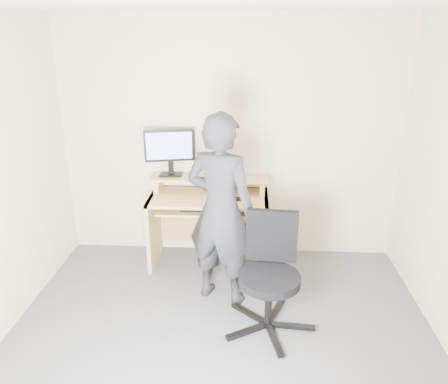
# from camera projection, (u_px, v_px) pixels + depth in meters

# --- Properties ---
(ground) EXTENTS (3.50, 3.50, 0.00)m
(ground) POSITION_uv_depth(u_px,v_px,m) (219.00, 358.00, 3.31)
(ground) COLOR #55555A
(ground) RESTS_ON ground
(back_wall) EXTENTS (3.50, 0.02, 2.50)m
(back_wall) POSITION_uv_depth(u_px,v_px,m) (230.00, 141.00, 4.51)
(back_wall) COLOR beige
(back_wall) RESTS_ON ground
(desk) EXTENTS (1.20, 0.60, 0.91)m
(desk) POSITION_uv_depth(u_px,v_px,m) (210.00, 212.00, 4.56)
(desk) COLOR tan
(desk) RESTS_ON ground
(monitor) EXTENTS (0.51, 0.15, 0.49)m
(monitor) POSITION_uv_depth(u_px,v_px,m) (170.00, 148.00, 4.42)
(monitor) COLOR black
(monitor) RESTS_ON desk
(external_drive) EXTENTS (0.09, 0.14, 0.20)m
(external_drive) POSITION_uv_depth(u_px,v_px,m) (214.00, 166.00, 4.50)
(external_drive) COLOR black
(external_drive) RESTS_ON desk
(travel_mug) EXTENTS (0.09, 0.09, 0.20)m
(travel_mug) POSITION_uv_depth(u_px,v_px,m) (220.00, 167.00, 4.46)
(travel_mug) COLOR silver
(travel_mug) RESTS_ON desk
(smartphone) EXTENTS (0.07, 0.13, 0.01)m
(smartphone) POSITION_uv_depth(u_px,v_px,m) (236.00, 177.00, 4.47)
(smartphone) COLOR black
(smartphone) RESTS_ON desk
(charger) EXTENTS (0.05, 0.04, 0.03)m
(charger) POSITION_uv_depth(u_px,v_px,m) (191.00, 178.00, 4.41)
(charger) COLOR black
(charger) RESTS_ON desk
(headphones) EXTENTS (0.16, 0.16, 0.06)m
(headphones) POSITION_uv_depth(u_px,v_px,m) (198.00, 174.00, 4.55)
(headphones) COLOR silver
(headphones) RESTS_ON desk
(keyboard) EXTENTS (0.47, 0.21, 0.03)m
(keyboard) POSITION_uv_depth(u_px,v_px,m) (204.00, 207.00, 4.36)
(keyboard) COLOR black
(keyboard) RESTS_ON desk
(mouse) EXTENTS (0.10, 0.06, 0.04)m
(mouse) POSITION_uv_depth(u_px,v_px,m) (239.00, 199.00, 4.30)
(mouse) COLOR black
(mouse) RESTS_ON desk
(office_chair) EXTENTS (0.74, 0.75, 0.95)m
(office_chair) POSITION_uv_depth(u_px,v_px,m) (270.00, 269.00, 3.53)
(office_chair) COLOR black
(office_chair) RESTS_ON ground
(person) EXTENTS (0.74, 0.62, 1.73)m
(person) POSITION_uv_depth(u_px,v_px,m) (221.00, 211.00, 3.76)
(person) COLOR black
(person) RESTS_ON ground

